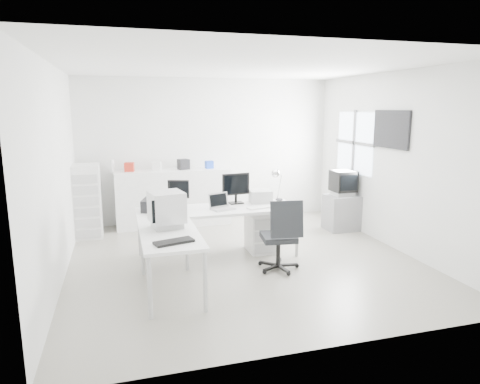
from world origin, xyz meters
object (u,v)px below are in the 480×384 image
object	(u,v)px
side_desk	(171,262)
crt_tv	(343,183)
inkjet_printer	(160,205)
lcd_monitor_large	(236,189)
drawer_pedestal	(261,232)
sideboard	(174,198)
filing_cabinet	(88,201)
lcd_monitor_small	(179,194)
office_chair	(278,234)
main_desk	(218,232)
crt_monitor	(167,212)
laptop	(223,202)
laser_printer	(260,196)
tv_cabinet	(342,212)

from	to	relation	value
side_desk	crt_tv	bearing A→B (deg)	29.15
inkjet_printer	lcd_monitor_large	distance (m)	1.22
drawer_pedestal	sideboard	bearing A→B (deg)	120.43
filing_cabinet	lcd_monitor_small	bearing A→B (deg)	-44.05
lcd_monitor_small	office_chair	xyz separation A→B (m)	(1.24, -1.01, -0.44)
main_desk	office_chair	distance (m)	1.03
lcd_monitor_small	office_chair	size ratio (longest dim) A/B	0.39
crt_tv	sideboard	xyz separation A→B (m)	(-2.96, 1.16, -0.33)
side_desk	sideboard	distance (m)	3.09
sideboard	filing_cabinet	world-z (taller)	filing_cabinet
side_desk	crt_monitor	size ratio (longest dim) A/B	3.39
laptop	laser_printer	bearing A→B (deg)	5.36
lcd_monitor_small	laser_printer	xyz separation A→B (m)	(1.30, -0.03, -0.10)
inkjet_printer	laser_printer	size ratio (longest dim) A/B	1.44
office_chair	filing_cabinet	size ratio (longest dim) A/B	0.81
laser_printer	office_chair	distance (m)	1.03
crt_tv	laser_printer	bearing A→B (deg)	-162.31
inkjet_printer	drawer_pedestal	bearing A→B (deg)	13.98
drawer_pedestal	laser_printer	bearing A→B (deg)	73.61
lcd_monitor_large	crt_monitor	world-z (taller)	lcd_monitor_large
crt_monitor	sideboard	size ratio (longest dim) A/B	0.19
lcd_monitor_large	tv_cabinet	size ratio (longest dim) A/B	0.72
drawer_pedestal	office_chair	distance (m)	0.84
filing_cabinet	lcd_monitor_large	bearing A→B (deg)	-30.54
inkjet_printer	laser_printer	world-z (taller)	laser_printer
side_desk	crt_tv	distance (m)	3.92
drawer_pedestal	crt_monitor	xyz separation A→B (m)	(-1.55, -0.90, 0.66)
laptop	lcd_monitor_large	bearing A→B (deg)	30.19
lcd_monitor_small	crt_tv	distance (m)	3.14
drawer_pedestal	lcd_monitor_small	xyz separation A→B (m)	(-1.25, 0.20, 0.65)
main_desk	crt_tv	world-z (taller)	crt_tv
side_desk	lcd_monitor_large	size ratio (longest dim) A/B	3.00
drawer_pedestal	sideboard	size ratio (longest dim) A/B	0.28
drawer_pedestal	lcd_monitor_large	xyz separation A→B (m)	(-0.35, 0.20, 0.68)
tv_cabinet	crt_monitor	bearing A→B (deg)	-154.18
laptop	crt_monitor	size ratio (longest dim) A/B	0.85
main_desk	lcd_monitor_small	xyz separation A→B (m)	(-0.55, 0.25, 0.58)
drawer_pedestal	laser_printer	distance (m)	0.58
lcd_monitor_large	side_desk	bearing A→B (deg)	-139.00
laptop	crt_tv	world-z (taller)	crt_tv
lcd_monitor_small	lcd_monitor_large	world-z (taller)	lcd_monitor_large
tv_cabinet	sideboard	bearing A→B (deg)	158.59
laptop	laser_printer	distance (m)	0.77
main_desk	laser_printer	bearing A→B (deg)	16.35
lcd_monitor_small	filing_cabinet	bearing A→B (deg)	153.82
office_chair	sideboard	xyz separation A→B (m)	(-1.11, 2.71, 0.02)
laptop	crt_monitor	xyz separation A→B (m)	(-0.90, -0.75, 0.09)
side_desk	office_chair	bearing A→B (deg)	12.52
sideboard	crt_tv	bearing A→B (deg)	-21.41
tv_cabinet	crt_tv	bearing A→B (deg)	0.00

